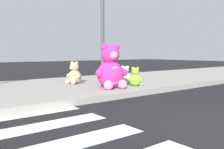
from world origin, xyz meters
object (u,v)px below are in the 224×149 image
(plush_pink_large, at_px, (111,70))
(plush_red, at_px, (111,74))
(plush_lime, at_px, (135,78))
(plush_white, at_px, (125,77))
(sign_pole, at_px, (103,28))
(plush_tan, at_px, (74,75))

(plush_pink_large, xyz_separation_m, plush_red, (0.90, 1.16, -0.21))
(plush_lime, height_order, plush_red, plush_red)
(plush_lime, distance_m, plush_white, 0.49)
(plush_white, distance_m, plush_red, 0.75)
(sign_pole, xyz_separation_m, plush_red, (0.76, 0.57, -1.42))
(plush_pink_large, relative_size, plush_red, 1.74)
(sign_pole, relative_size, plush_lime, 5.66)
(plush_white, height_order, plush_red, plush_red)
(plush_pink_large, distance_m, plush_red, 1.48)
(sign_pole, xyz_separation_m, plush_pink_large, (-0.14, -0.59, -1.21))
(sign_pole, bearing_deg, plush_tan, 118.91)
(sign_pole, relative_size, plush_pink_large, 2.61)
(plush_white, bearing_deg, plush_red, 87.01)
(plush_lime, distance_m, plush_red, 1.24)
(plush_lime, height_order, plush_white, plush_white)
(plush_lime, xyz_separation_m, plush_red, (0.06, 1.24, 0.05))
(sign_pole, bearing_deg, plush_lime, -43.52)
(plush_red, xyz_separation_m, plush_tan, (-1.25, 0.30, 0.00))
(plush_pink_large, distance_m, plush_white, 0.99)
(plush_pink_large, height_order, plush_lime, plush_pink_large)
(plush_white, height_order, plush_tan, plush_tan)
(plush_red, bearing_deg, plush_pink_large, -127.92)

